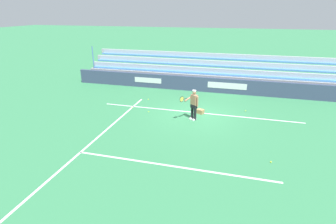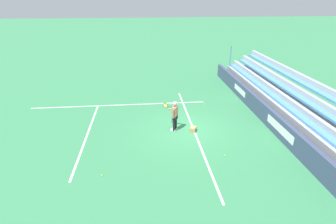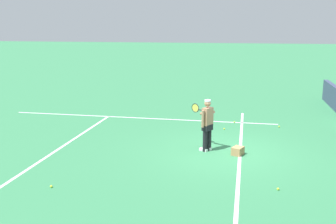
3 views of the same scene
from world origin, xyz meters
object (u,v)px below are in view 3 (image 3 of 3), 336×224
tennis_ball_near_player (51,186)px  tennis_ball_far_right (278,189)px  tennis_ball_on_baseline (224,129)px  tennis_ball_toward_net (279,127)px  tennis_player (207,124)px  ball_box_cardboard (238,151)px  tennis_ball_stray_back (234,122)px

tennis_ball_near_player → tennis_ball_far_right: size_ratio=1.00×
tennis_ball_on_baseline → tennis_ball_toward_net: 2.31m
tennis_ball_on_baseline → tennis_ball_near_player: size_ratio=1.00×
tennis_player → tennis_ball_far_right: tennis_player is taller
ball_box_cardboard → tennis_ball_on_baseline: ball_box_cardboard is taller
tennis_ball_far_right → tennis_ball_on_baseline: bearing=16.5°
tennis_player → ball_box_cardboard: (-0.25, -1.04, -0.76)m
tennis_player → ball_box_cardboard: bearing=-103.6°
tennis_ball_toward_net → tennis_ball_near_player: bearing=140.1°
tennis_player → tennis_ball_on_baseline: tennis_player is taller
ball_box_cardboard → tennis_ball_near_player: ball_box_cardboard is taller
ball_box_cardboard → tennis_ball_toward_net: bearing=-22.3°
tennis_ball_stray_back → tennis_ball_on_baseline: bearing=163.7°
tennis_ball_near_player → tennis_ball_toward_net: (7.42, -6.20, 0.00)m
tennis_ball_toward_net → tennis_ball_stray_back: 1.87m
ball_box_cardboard → tennis_ball_on_baseline: (3.05, 0.61, -0.10)m
tennis_ball_on_baseline → tennis_ball_far_right: same height
tennis_ball_stray_back → tennis_ball_far_right: bearing=-169.1°
ball_box_cardboard → tennis_ball_near_player: bearing=127.8°
ball_box_cardboard → tennis_ball_near_player: 5.86m
tennis_ball_near_player → tennis_ball_toward_net: same height
tennis_ball_on_baseline → tennis_ball_stray_back: bearing=-16.3°
tennis_ball_near_player → ball_box_cardboard: bearing=-52.2°
tennis_player → ball_box_cardboard: tennis_player is taller
ball_box_cardboard → tennis_ball_near_player: size_ratio=6.06×
tennis_player → ball_box_cardboard: size_ratio=4.29×
tennis_player → tennis_ball_near_player: (-3.84, 3.59, -0.86)m
tennis_player → ball_box_cardboard: 1.31m
tennis_player → tennis_ball_far_right: size_ratio=25.98×
tennis_ball_on_baseline → tennis_ball_toward_net: (0.78, -2.17, 0.00)m
tennis_player → tennis_ball_near_player: 5.33m
tennis_ball_near_player → tennis_ball_stray_back: (7.86, -4.38, 0.00)m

